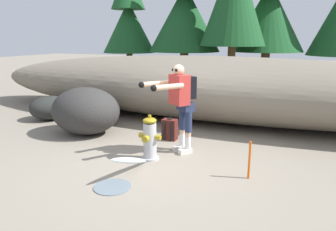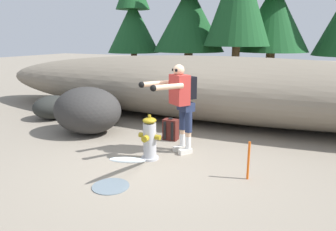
{
  "view_description": "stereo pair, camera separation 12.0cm",
  "coord_description": "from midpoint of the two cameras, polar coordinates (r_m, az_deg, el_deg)",
  "views": [
    {
      "loc": [
        2.25,
        -4.77,
        2.11
      ],
      "look_at": [
        0.02,
        0.26,
        0.75
      ],
      "focal_mm": 34.09,
      "sensor_mm": 36.0,
      "label": 1
    },
    {
      "loc": [
        2.36,
        -4.72,
        2.11
      ],
      "look_at": [
        0.02,
        0.26,
        0.75
      ],
      "focal_mm": 34.09,
      "sensor_mm": 36.0,
      "label": 2
    }
  ],
  "objects": [
    {
      "name": "utility_worker",
      "position": [
        5.75,
        1.63,
        3.17
      ],
      "size": [
        0.88,
        1.02,
        1.64
      ],
      "rotation": [
        0.0,
        0.0,
        -2.18
      ],
      "color": "beige",
      "rests_on": "ground_plane"
    },
    {
      "name": "pine_tree_right",
      "position": [
        14.31,
        17.39,
        18.42
      ],
      "size": [
        2.98,
        2.98,
        6.05
      ],
      "color": "#47331E",
      "rests_on": "ground_plane"
    },
    {
      "name": "spare_backpack",
      "position": [
        6.7,
        -0.18,
        -2.54
      ],
      "size": [
        0.3,
        0.29,
        0.47
      ],
      "rotation": [
        0.0,
        0.0,
        1.58
      ],
      "color": "#511E19",
      "rests_on": "ground_plane"
    },
    {
      "name": "pine_tree_left",
      "position": [
        13.68,
        2.76,
        18.96
      ],
      "size": [
        2.95,
        2.95,
        5.89
      ],
      "color": "#47331E",
      "rests_on": "ground_plane"
    },
    {
      "name": "hydrant_water_jet",
      "position": [
        5.02,
        -8.16,
        -9.0
      ],
      "size": [
        0.54,
        1.32,
        0.49
      ],
      "color": "silver",
      "rests_on": "ground_plane"
    },
    {
      "name": "pine_tree_far_left",
      "position": [
        14.68,
        -7.33,
        17.07
      ],
      "size": [
        2.29,
        2.29,
        5.12
      ],
      "color": "#47331E",
      "rests_on": "ground_plane"
    },
    {
      "name": "fire_hydrant",
      "position": [
        5.6,
        -3.88,
        -4.23
      ],
      "size": [
        0.41,
        0.36,
        0.81
      ],
      "color": "#B2B2B7",
      "rests_on": "ground_plane"
    },
    {
      "name": "boulder_outlier",
      "position": [
        8.06,
        -11.62,
        -0.4
      ],
      "size": [
        0.74,
        0.72,
        0.32
      ],
      "primitive_type": "ellipsoid",
      "rotation": [
        0.0,
        0.0,
        2.11
      ],
      "color": "#242A28",
      "rests_on": "ground_plane"
    },
    {
      "name": "dirt_embankment",
      "position": [
        8.44,
        7.84,
        4.94
      ],
      "size": [
        14.31,
        3.2,
        1.63
      ],
      "primitive_type": "ellipsoid",
      "color": "#756B5B",
      "rests_on": "ground_plane"
    },
    {
      "name": "boulder_mid",
      "position": [
        8.89,
        -20.69,
        1.3
      ],
      "size": [
        1.32,
        1.35,
        0.62
      ],
      "primitive_type": "ellipsoid",
      "rotation": [
        0.0,
        0.0,
        4.06
      ],
      "color": "#282A27",
      "rests_on": "ground_plane"
    },
    {
      "name": "ground_plane",
      "position": [
        5.69,
        -1.85,
        -8.12
      ],
      "size": [
        56.0,
        56.0,
        0.04
      ],
      "primitive_type": "cube",
      "color": "gray"
    },
    {
      "name": "survey_stake",
      "position": [
        5.01,
        13.69,
        -7.73
      ],
      "size": [
        0.04,
        0.04,
        0.6
      ],
      "primitive_type": "cylinder",
      "color": "#E55914",
      "rests_on": "ground_plane"
    },
    {
      "name": "boulder_small",
      "position": [
        8.74,
        -12.85,
        1.21
      ],
      "size": [
        0.88,
        0.87,
        0.49
      ],
      "primitive_type": "ellipsoid",
      "rotation": [
        0.0,
        0.0,
        1.49
      ],
      "color": "#323431",
      "rests_on": "ground_plane"
    },
    {
      "name": "boulder_large",
      "position": [
        7.29,
        -14.95,
        0.82
      ],
      "size": [
        1.6,
        1.38,
        1.04
      ],
      "primitive_type": "ellipsoid",
      "rotation": [
        0.0,
        0.0,
        0.04
      ],
      "color": "#302F2D",
      "rests_on": "ground_plane"
    }
  ]
}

